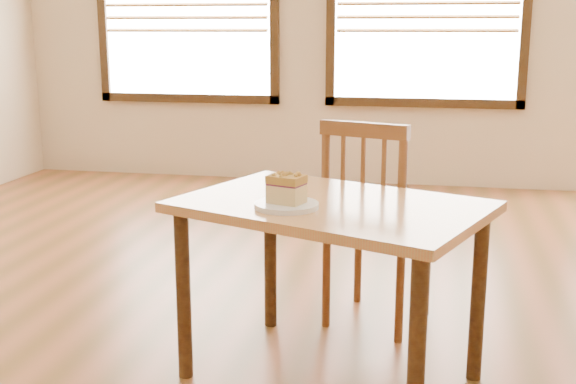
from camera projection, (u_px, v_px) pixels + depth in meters
The scene contains 4 objects.
cafe_table_main at pixel (331, 227), 2.86m from camera, with size 1.36×1.14×0.75m.
cafe_chair_main at pixel (375, 222), 3.43m from camera, with size 0.58×0.58×1.02m.
plate at pixel (286, 205), 2.74m from camera, with size 0.25×0.25×0.02m.
cake_slice at pixel (286, 188), 2.72m from camera, with size 0.15×0.13×0.12m.
Camera 1 is at (0.39, -2.63, 1.42)m, focal length 45.00 mm.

